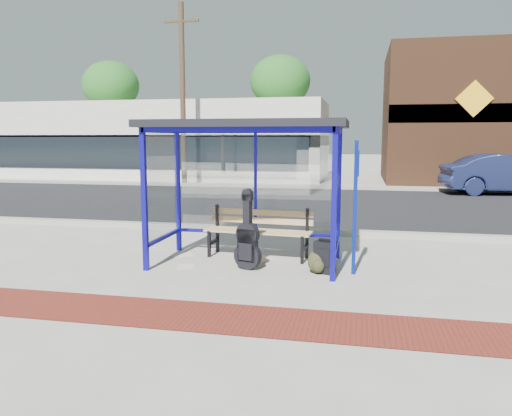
% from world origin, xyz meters
% --- Properties ---
extents(ground, '(120.00, 120.00, 0.00)m').
position_xyz_m(ground, '(0.00, 0.00, 0.00)').
color(ground, '#B2ADA0').
rests_on(ground, ground).
extents(brick_paver_strip, '(60.00, 1.00, 0.01)m').
position_xyz_m(brick_paver_strip, '(0.00, -2.60, 0.01)').
color(brick_paver_strip, maroon).
rests_on(brick_paver_strip, ground).
extents(curb_near, '(60.00, 0.25, 0.12)m').
position_xyz_m(curb_near, '(0.00, 2.90, 0.06)').
color(curb_near, gray).
rests_on(curb_near, ground).
extents(street_asphalt, '(60.00, 10.00, 0.00)m').
position_xyz_m(street_asphalt, '(0.00, 8.00, 0.00)').
color(street_asphalt, black).
rests_on(street_asphalt, ground).
extents(curb_far, '(60.00, 0.25, 0.12)m').
position_xyz_m(curb_far, '(0.00, 13.10, 0.06)').
color(curb_far, gray).
rests_on(curb_far, ground).
extents(far_sidewalk, '(60.00, 4.00, 0.01)m').
position_xyz_m(far_sidewalk, '(0.00, 15.00, 0.00)').
color(far_sidewalk, '#B2ADA0').
rests_on(far_sidewalk, ground).
extents(bus_shelter, '(3.30, 1.80, 2.42)m').
position_xyz_m(bus_shelter, '(0.00, 0.07, 2.07)').
color(bus_shelter, '#120E9A').
rests_on(bus_shelter, ground).
extents(storefront_white, '(18.00, 6.04, 4.00)m').
position_xyz_m(storefront_white, '(-9.00, 17.99, 2.00)').
color(storefront_white, silver).
rests_on(storefront_white, ground).
extents(storefront_brown, '(10.00, 7.08, 6.40)m').
position_xyz_m(storefront_brown, '(8.00, 18.49, 3.20)').
color(storefront_brown, '#59331E').
rests_on(storefront_brown, ground).
extents(tree_left, '(3.60, 3.60, 7.03)m').
position_xyz_m(tree_left, '(-14.00, 22.00, 5.45)').
color(tree_left, '#4C3826').
rests_on(tree_left, ground).
extents(tree_mid, '(3.60, 3.60, 7.03)m').
position_xyz_m(tree_mid, '(-3.00, 22.00, 5.45)').
color(tree_mid, '#4C3826').
rests_on(tree_mid, ground).
extents(utility_pole_west, '(1.60, 0.24, 8.00)m').
position_xyz_m(utility_pole_west, '(-6.00, 13.40, 4.11)').
color(utility_pole_west, '#4C3826').
rests_on(utility_pole_west, ground).
extents(bench, '(1.96, 0.63, 0.91)m').
position_xyz_m(bench, '(0.11, 0.54, 0.51)').
color(bench, black).
rests_on(bench, ground).
extents(guitar_bag, '(0.47, 0.25, 1.25)m').
position_xyz_m(guitar_bag, '(0.10, -0.34, 0.46)').
color(guitar_bag, black).
rests_on(guitar_bag, ground).
extents(suitcase, '(0.37, 0.30, 0.56)m').
position_xyz_m(suitcase, '(1.35, -0.33, 0.26)').
color(suitcase, black).
rests_on(suitcase, ground).
extents(backpack, '(0.36, 0.33, 0.39)m').
position_xyz_m(backpack, '(1.25, -0.36, 0.19)').
color(backpack, '#2D2D19').
rests_on(backpack, ground).
extents(sign_post, '(0.08, 0.26, 2.10)m').
position_xyz_m(sign_post, '(1.81, -0.29, 1.18)').
color(sign_post, navy).
rests_on(sign_post, ground).
extents(newspaper_a, '(0.48, 0.46, 0.01)m').
position_xyz_m(newspaper_a, '(-1.30, 0.37, 0.00)').
color(newspaper_a, white).
rests_on(newspaper_a, ground).
extents(newspaper_b, '(0.36, 0.41, 0.01)m').
position_xyz_m(newspaper_b, '(-0.95, -0.40, 0.00)').
color(newspaper_b, white).
rests_on(newspaper_b, ground).
extents(newspaper_c, '(0.53, 0.53, 0.01)m').
position_xyz_m(newspaper_c, '(0.20, 0.40, 0.00)').
color(newspaper_c, white).
rests_on(newspaper_c, ground).
extents(parked_car, '(4.82, 2.21, 1.53)m').
position_xyz_m(parked_car, '(7.29, 12.44, 0.77)').
color(parked_car, '#1B224C').
rests_on(parked_car, ground).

